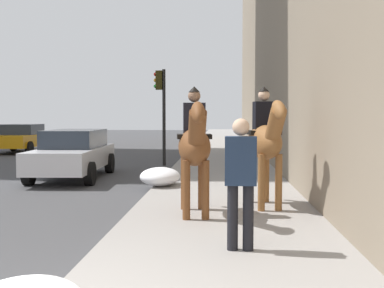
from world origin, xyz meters
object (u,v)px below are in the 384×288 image
(mounted_horse_far, at_px, (265,140))
(car_near_lane, at_px, (21,138))
(mounted_horse_near, at_px, (195,144))
(traffic_light_near_curb, at_px, (161,101))
(car_mid_lane, at_px, (74,153))
(pedestrian_greeting, at_px, (241,175))

(mounted_horse_far, relative_size, car_near_lane, 0.57)
(mounted_horse_near, xyz_separation_m, car_near_lane, (15.57, 9.73, -0.61))
(car_near_lane, xyz_separation_m, traffic_light_near_curb, (-6.11, -7.97, 1.67))
(traffic_light_near_curb, bearing_deg, car_mid_lane, 150.27)
(pedestrian_greeting, relative_size, traffic_light_near_curb, 0.47)
(car_near_lane, bearing_deg, car_mid_lane, 29.47)
(mounted_horse_near, height_order, traffic_light_near_curb, traffic_light_near_curb)
(mounted_horse_far, xyz_separation_m, pedestrian_greeting, (-3.00, 0.58, -0.30))
(mounted_horse_near, distance_m, mounted_horse_far, 1.54)
(mounted_horse_near, distance_m, car_mid_lane, 6.93)
(car_mid_lane, height_order, traffic_light_near_curb, traffic_light_near_curb)
(mounted_horse_far, xyz_separation_m, car_near_lane, (14.74, 11.03, -0.65))
(mounted_horse_near, xyz_separation_m, pedestrian_greeting, (-2.17, -0.71, -0.26))
(mounted_horse_near, bearing_deg, pedestrian_greeting, 11.56)
(traffic_light_near_curb, bearing_deg, car_near_lane, 52.54)
(mounted_horse_far, distance_m, car_mid_lane, 7.15)
(mounted_horse_near, bearing_deg, car_near_lane, -154.58)
(car_near_lane, bearing_deg, mounted_horse_near, 31.05)
(traffic_light_near_curb, bearing_deg, mounted_horse_near, -169.45)
(mounted_horse_far, relative_size, car_mid_lane, 0.49)
(mounted_horse_far, height_order, traffic_light_near_curb, traffic_light_near_curb)
(car_near_lane, bearing_deg, pedestrian_greeting, 29.53)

